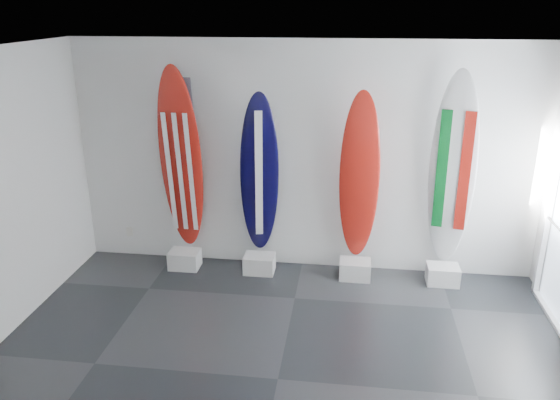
# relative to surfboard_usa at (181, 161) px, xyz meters

# --- Properties ---
(floor) EXTENTS (6.00, 6.00, 0.00)m
(floor) POSITION_rel_surfboard_usa_xyz_m (1.57, -2.28, -1.48)
(floor) COLOR black
(floor) RESTS_ON ground
(ceiling) EXTENTS (6.00, 6.00, 0.00)m
(ceiling) POSITION_rel_surfboard_usa_xyz_m (1.57, -2.28, 1.52)
(ceiling) COLOR white
(ceiling) RESTS_ON wall_back
(wall_back) EXTENTS (6.00, 0.00, 6.00)m
(wall_back) POSITION_rel_surfboard_usa_xyz_m (1.57, 0.22, 0.02)
(wall_back) COLOR white
(wall_back) RESTS_ON ground
(display_block_usa) EXTENTS (0.40, 0.30, 0.24)m
(display_block_usa) POSITION_rel_surfboard_usa_xyz_m (0.00, -0.10, -1.36)
(display_block_usa) COLOR silver
(display_block_usa) RESTS_ON floor
(surfboard_usa) EXTENTS (0.58, 0.39, 2.48)m
(surfboard_usa) POSITION_rel_surfboard_usa_xyz_m (0.00, 0.00, 0.00)
(surfboard_usa) COLOR maroon
(surfboard_usa) RESTS_ON display_block_usa
(display_block_navy) EXTENTS (0.40, 0.30, 0.24)m
(display_block_navy) POSITION_rel_surfboard_usa_xyz_m (1.03, -0.10, -1.36)
(display_block_navy) COLOR silver
(display_block_navy) RESTS_ON floor
(surfboard_navy) EXTENTS (0.55, 0.45, 2.18)m
(surfboard_navy) POSITION_rel_surfboard_usa_xyz_m (1.03, 0.00, -0.15)
(surfboard_navy) COLOR black
(surfboard_navy) RESTS_ON display_block_navy
(display_block_swiss) EXTENTS (0.40, 0.30, 0.24)m
(display_block_swiss) POSITION_rel_surfboard_usa_xyz_m (2.29, -0.10, -1.36)
(display_block_swiss) COLOR silver
(display_block_swiss) RESTS_ON floor
(surfboard_swiss) EXTENTS (0.51, 0.27, 2.21)m
(surfboard_swiss) POSITION_rel_surfboard_usa_xyz_m (2.29, 0.00, -0.13)
(surfboard_swiss) COLOR maroon
(surfboard_swiss) RESTS_ON display_block_swiss
(display_block_italy) EXTENTS (0.40, 0.30, 0.24)m
(display_block_italy) POSITION_rel_surfboard_usa_xyz_m (3.41, -0.10, -1.36)
(display_block_italy) COLOR silver
(display_block_italy) RESTS_ON floor
(surfboard_italy) EXTENTS (0.60, 0.38, 2.48)m
(surfboard_italy) POSITION_rel_surfboard_usa_xyz_m (3.41, 0.00, -0.00)
(surfboard_italy) COLOR white
(surfboard_italy) RESTS_ON display_block_italy
(wall_outlet) EXTENTS (0.09, 0.02, 0.13)m
(wall_outlet) POSITION_rel_surfboard_usa_xyz_m (-0.88, 0.20, -1.13)
(wall_outlet) COLOR silver
(wall_outlet) RESTS_ON wall_back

